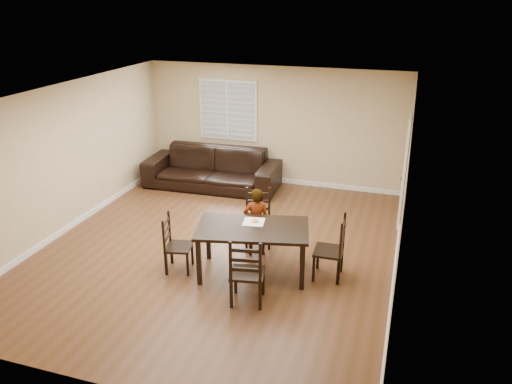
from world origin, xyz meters
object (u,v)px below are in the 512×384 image
chair_near (258,218)px  chair_left (172,245)px  dining_table (253,232)px  chair_far (246,277)px  donut (255,220)px  child (256,222)px  chair_right (337,251)px  sofa (212,169)px

chair_near → chair_left: 1.69m
dining_table → chair_far: (0.19, -0.89, -0.24)m
dining_table → donut: size_ratio=17.15×
child → chair_left: bearing=12.0°
dining_table → chair_right: chair_right is taller
chair_right → donut: chair_right is taller
chair_left → donut: 1.40m
dining_table → donut: donut is taller
chair_far → child: bearing=-88.2°
dining_table → child: child is taller
chair_right → sofa: size_ratio=0.34×
child → sofa: bearing=-81.2°
chair_near → chair_far: chair_far is taller
dining_table → sofa: 3.95m
dining_table → chair_near: size_ratio=1.86×
chair_near → child: 0.49m
chair_far → sofa: 4.82m
chair_near → donut: (0.22, -0.87, 0.37)m
chair_near → chair_far: (0.44, -1.96, 0.02)m
dining_table → donut: bearing=83.7°
donut → sofa: sofa is taller
chair_far → chair_left: (-1.46, 0.61, -0.05)m
chair_right → child: size_ratio=0.86×
dining_table → chair_far: bearing=-90.3°
chair_near → chair_left: (-1.02, -1.35, -0.03)m
chair_near → dining_table: bearing=-93.6°
child → donut: child is taller
chair_left → chair_right: (2.55, 0.54, 0.04)m
dining_table → chair_left: (-1.27, -0.28, -0.29)m
chair_right → chair_far: bearing=-45.1°
chair_left → sofa: (-0.80, 3.64, 0.01)m
donut → chair_left: bearing=-159.1°
chair_far → chair_right: (1.09, 1.15, -0.01)m
chair_right → sofa: 4.56m
dining_table → sofa: sofa is taller
chair_near → chair_far: 2.01m
dining_table → sofa: size_ratio=0.62×
chair_far → dining_table: bearing=-88.3°
chair_far → child: (-0.33, 1.50, 0.12)m
chair_far → child: size_ratio=0.88×
chair_left → child: (1.13, 0.89, 0.17)m
child → donut: (0.11, -0.42, 0.23)m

